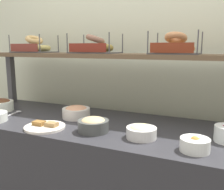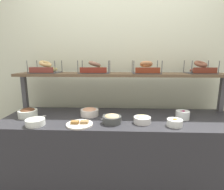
{
  "view_description": "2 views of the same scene",
  "coord_description": "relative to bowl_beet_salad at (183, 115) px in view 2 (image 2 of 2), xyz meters",
  "views": [
    {
      "loc": [
        0.59,
        -1.38,
        1.32
      ],
      "look_at": [
        -0.08,
        0.09,
        1.02
      ],
      "focal_mm": 41.07,
      "sensor_mm": 36.0,
      "label": 1
    },
    {
      "loc": [
        -0.01,
        -1.72,
        1.44
      ],
      "look_at": [
        -0.09,
        0.06,
        1.07
      ],
      "focal_mm": 28.25,
      "sensor_mm": 36.0,
      "label": 2
    }
  ],
  "objects": [
    {
      "name": "ground_plane",
      "position": [
        -0.61,
        0.02,
        -0.89
      ],
      "size": [
        8.0,
        8.0,
        0.0
      ],
      "primitive_type": "plane",
      "color": "#595651"
    },
    {
      "name": "back_wall",
      "position": [
        -0.61,
        0.57,
        0.31
      ],
      "size": [
        3.58,
        0.06,
        2.4
      ],
      "primitive_type": "cube",
      "color": "silver",
      "rests_on": "ground_plane"
    },
    {
      "name": "deli_counter",
      "position": [
        -0.61,
        0.02,
        -0.47
      ],
      "size": [
        2.38,
        0.7,
        0.85
      ],
      "primitive_type": "cube",
      "color": "#2D2D33",
      "rests_on": "ground_plane"
    },
    {
      "name": "shelf_riser_left",
      "position": [
        -1.74,
        0.29,
        0.16
      ],
      "size": [
        0.05,
        0.05,
        0.4
      ],
      "primitive_type": "cube",
      "color": "#4C4C51",
      "rests_on": "deli_counter"
    },
    {
      "name": "shelf_riser_right",
      "position": [
        0.52,
        0.29,
        0.16
      ],
      "size": [
        0.05,
        0.05,
        0.4
      ],
      "primitive_type": "cube",
      "color": "#4C4C51",
      "rests_on": "deli_counter"
    },
    {
      "name": "upper_shelf",
      "position": [
        -0.61,
        0.29,
        0.37
      ],
      "size": [
        2.34,
        0.32,
        0.03
      ],
      "primitive_type": "cube",
      "color": "brown",
      "rests_on": "shelf_riser_left"
    },
    {
      "name": "bowl_beet_salad",
      "position": [
        0.0,
        0.0,
        0.0
      ],
      "size": [
        0.13,
        0.13,
        0.09
      ],
      "color": "white",
      "rests_on": "deli_counter"
    },
    {
      "name": "bowl_lox_spread",
      "position": [
        -0.94,
        0.06,
        -0.0
      ],
      "size": [
        0.19,
        0.19,
        0.09
      ],
      "color": "silver",
      "rests_on": "deli_counter"
    },
    {
      "name": "bowl_chocolate_spread",
      "position": [
        -1.57,
        -0.0,
        0.0
      ],
      "size": [
        0.19,
        0.19,
        0.09
      ],
      "color": "white",
      "rests_on": "deli_counter"
    },
    {
      "name": "bowl_fruit_salad",
      "position": [
        -0.14,
        -0.19,
        -0.01
      ],
      "size": [
        0.14,
        0.14,
        0.07
      ],
      "color": "white",
      "rests_on": "deli_counter"
    },
    {
      "name": "bowl_egg_salad",
      "position": [
        -0.41,
        -0.13,
        -0.01
      ],
      "size": [
        0.16,
        0.16,
        0.07
      ],
      "color": "white",
      "rests_on": "deli_counter"
    },
    {
      "name": "bowl_hummus",
      "position": [
        -0.7,
        -0.14,
        -0.0
      ],
      "size": [
        0.18,
        0.18,
        0.09
      ],
      "color": "#494C4B",
      "rests_on": "deli_counter"
    },
    {
      "name": "bowl_scallion_spread",
      "position": [
        -1.38,
        -0.23,
        -0.01
      ],
      "size": [
        0.17,
        0.17,
        0.07
      ],
      "color": "white",
      "rests_on": "deli_counter"
    },
    {
      "name": "serving_plate_white",
      "position": [
        -0.99,
        -0.21,
        -0.03
      ],
      "size": [
        0.24,
        0.24,
        0.04
      ],
      "color": "white",
      "rests_on": "deli_counter"
    },
    {
      "name": "serving_spoon_near_plate",
      "position": [
        -1.4,
        -0.03,
        -0.04
      ],
      "size": [
        0.06,
        0.17,
        0.01
      ],
      "color": "#B7B7BC",
      "rests_on": "deli_counter"
    },
    {
      "name": "serving_spoon_by_edge",
      "position": [
        -0.79,
        -0.02,
        -0.04
      ],
      "size": [
        0.04,
        0.18,
        0.01
      ],
      "color": "#B7B7BC",
      "rests_on": "deli_counter"
    },
    {
      "name": "bagel_basket_plain",
      "position": [
        -1.48,
        0.29,
        0.43
      ],
      "size": [
        0.31,
        0.26,
        0.15
      ],
      "color": "#4C4C51",
      "rests_on": "upper_shelf"
    },
    {
      "name": "bagel_basket_everything",
      "position": [
        -0.91,
        0.29,
        0.43
      ],
      "size": [
        0.34,
        0.25,
        0.14
      ],
      "color": "#4C4C51",
      "rests_on": "upper_shelf"
    },
    {
      "name": "bagel_basket_sesame",
      "position": [
        -0.34,
        0.28,
        0.43
      ],
      "size": [
        0.3,
        0.25,
        0.14
      ],
      "color": "#4C4C51",
      "rests_on": "upper_shelf"
    },
    {
      "name": "bagel_basket_cinnamon_raisin",
      "position": [
        0.26,
        0.3,
        0.43
      ],
      "size": [
        0.29,
        0.24,
        0.14
      ],
      "color": "#4C4C51",
      "rests_on": "upper_shelf"
    }
  ]
}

